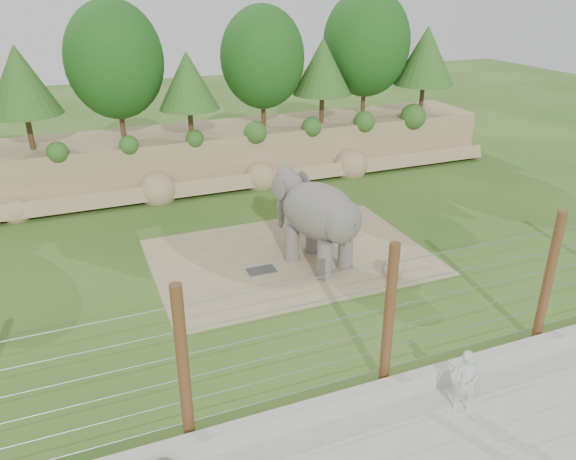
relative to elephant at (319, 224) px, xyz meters
name	(u,v)px	position (x,y,z in m)	size (l,w,h in m)	color
ground	(311,299)	(-1.22, -2.12, -1.59)	(90.00, 90.00, 0.00)	#315B1E
back_embankment	(218,101)	(-0.63, 10.56, 2.37)	(30.00, 5.52, 8.77)	#988458
dirt_patch	(290,257)	(-0.72, 0.88, -1.58)	(10.00, 7.00, 0.02)	#998460
drain_grate	(261,270)	(-2.09, 0.24, -1.56)	(1.00, 0.60, 0.03)	#262628
elephant	(319,224)	(0.00, 0.00, 0.00)	(1.68, 3.93, 3.18)	#635F58
stone_ball	(393,268)	(1.95, -1.90, -1.20)	(0.74, 0.74, 0.74)	gray
retaining_wall	(394,388)	(-1.22, -7.12, -1.34)	(26.00, 0.35, 0.50)	#ABA99E
walkway	(442,454)	(-1.22, -9.12, -1.59)	(26.00, 4.00, 0.01)	#ABA99E
barrier_fence	(389,318)	(-1.22, -6.62, 0.41)	(20.26, 0.26, 4.00)	brown
zookeeper	(466,382)	(0.05, -8.14, -0.76)	(0.60, 0.39, 1.65)	#B4B8BE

